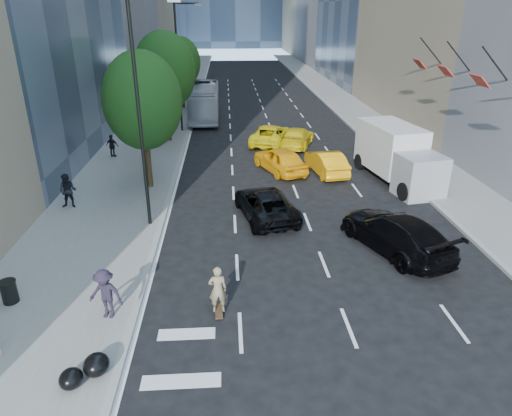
{
  "coord_description": "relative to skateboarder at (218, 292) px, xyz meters",
  "views": [
    {
      "loc": [
        -2.75,
        -15.72,
        9.42
      ],
      "look_at": [
        -1.61,
        2.16,
        1.6
      ],
      "focal_mm": 32.0,
      "sensor_mm": 36.0,
      "label": 1
    }
  ],
  "objects": [
    {
      "name": "sidewalk_right",
      "position": [
        13.2,
        33.0,
        -0.77
      ],
      "size": [
        4.0,
        120.0,
        0.15
      ],
      "primitive_type": "cube",
      "color": "slate",
      "rests_on": "ground"
    },
    {
      "name": "black_sedan_mercedes",
      "position": [
        7.4,
        4.0,
        -0.03
      ],
      "size": [
        4.18,
        6.07,
        1.63
      ],
      "primitive_type": "imported",
      "rotation": [
        0.0,
        0.0,
        3.52
      ],
      "color": "black",
      "rests_on": "ground"
    },
    {
      "name": "trash_can",
      "position": [
        -7.15,
        0.93,
        -0.3
      ],
      "size": [
        0.53,
        0.53,
        0.79
      ],
      "primitive_type": "cylinder",
      "color": "black",
      "rests_on": "sidewalk_left"
    },
    {
      "name": "skateboarder",
      "position": [
        0.0,
        0.0,
        0.0
      ],
      "size": [
        0.65,
        0.45,
        1.69
      ],
      "primitive_type": "imported",
      "rotation": [
        0.0,
        0.0,
        3.21
      ],
      "color": "#807250",
      "rests_on": "ground"
    },
    {
      "name": "taxi_a",
      "position": [
        3.7,
        14.5,
        -0.06
      ],
      "size": [
        3.43,
        5.0,
        1.58
      ],
      "primitive_type": "imported",
      "rotation": [
        0.0,
        0.0,
        3.52
      ],
      "color": "#FCAD0D",
      "rests_on": "ground"
    },
    {
      "name": "pedestrian_b",
      "position": [
        -7.38,
        17.88,
        0.07
      ],
      "size": [
        0.98,
        0.63,
        1.54
      ],
      "primitive_type": "imported",
      "rotation": [
        0.0,
        0.0,
        2.84
      ],
      "color": "black",
      "rests_on": "sidewalk_left"
    },
    {
      "name": "facade_flags",
      "position": [
        13.84,
        13.0,
        5.34
      ],
      "size": [
        1.85,
        13.3,
        2.05
      ],
      "color": "black",
      "rests_on": "ground"
    },
    {
      "name": "garbage_bags",
      "position": [
        -3.54,
        -2.88,
        -0.41
      ],
      "size": [
        1.22,
        1.18,
        0.61
      ],
      "color": "black",
      "rests_on": "sidewalk_left"
    },
    {
      "name": "ground",
      "position": [
        3.2,
        3.0,
        -0.85
      ],
      "size": [
        160.0,
        160.0,
        0.0
      ],
      "primitive_type": "plane",
      "color": "black",
      "rests_on": "ground"
    },
    {
      "name": "taxi_b",
      "position": [
        6.54,
        14.01,
        -0.12
      ],
      "size": [
        2.13,
        4.56,
        1.44
      ],
      "primitive_type": "imported",
      "rotation": [
        0.0,
        0.0,
        3.28
      ],
      "color": "#EF9F0C",
      "rests_on": "ground"
    },
    {
      "name": "pedestrian_a",
      "position": [
        -7.64,
        9.2,
        0.19
      ],
      "size": [
        0.9,
        0.73,
        1.78
      ],
      "primitive_type": "imported",
      "rotation": [
        0.0,
        0.0,
        -0.06
      ],
      "color": "black",
      "rests_on": "sidewalk_left"
    },
    {
      "name": "black_sedan_lincoln",
      "position": [
        2.21,
        7.69,
        -0.16
      ],
      "size": [
        3.25,
        5.3,
        1.37
      ],
      "primitive_type": "imported",
      "rotation": [
        0.0,
        0.0,
        3.35
      ],
      "color": "black",
      "rests_on": "ground"
    },
    {
      "name": "lamp_far",
      "position": [
        -3.12,
        25.0,
        4.97
      ],
      "size": [
        2.13,
        0.22,
        10.0
      ],
      "color": "black",
      "rests_on": "sidewalk_left"
    },
    {
      "name": "city_bus",
      "position": [
        -1.6,
        30.6,
        0.66
      ],
      "size": [
        2.59,
        10.82,
        3.01
      ],
      "primitive_type": "imported",
      "rotation": [
        0.0,
        0.0,
        0.01
      ],
      "color": "silver",
      "rests_on": "ground"
    },
    {
      "name": "tree_near",
      "position": [
        -4.0,
        12.0,
        4.12
      ],
      "size": [
        4.2,
        4.2,
        7.46
      ],
      "color": "#2F2312",
      "rests_on": "sidewalk_left"
    },
    {
      "name": "lamp_near",
      "position": [
        -3.12,
        7.0,
        4.97
      ],
      "size": [
        2.13,
        0.22,
        10.0
      ],
      "color": "black",
      "rests_on": "sidewalk_left"
    },
    {
      "name": "taxi_d",
      "position": [
        5.63,
        20.21,
        -0.15
      ],
      "size": [
        3.43,
        5.19,
        1.4
      ],
      "primitive_type": "imported",
      "rotation": [
        0.0,
        0.0,
        2.81
      ],
      "color": "yellow",
      "rests_on": "ground"
    },
    {
      "name": "pedestrian_c",
      "position": [
        -3.6,
        -0.12,
        0.18
      ],
      "size": [
        1.26,
        0.91,
        1.75
      ],
      "primitive_type": "imported",
      "rotation": [
        0.0,
        0.0,
        -0.25
      ],
      "color": "black",
      "rests_on": "sidewalk_left"
    },
    {
      "name": "box_truck",
      "position": [
        10.35,
        12.39,
        0.78
      ],
      "size": [
        3.54,
        7.01,
        3.2
      ],
      "rotation": [
        0.0,
        0.0,
        0.18
      ],
      "color": "silver",
      "rests_on": "ground"
    },
    {
      "name": "tree_mid",
      "position": [
        -4.0,
        22.0,
        4.47
      ],
      "size": [
        4.5,
        4.5,
        7.99
      ],
      "color": "#2F2312",
      "rests_on": "sidewalk_left"
    },
    {
      "name": "taxi_c",
      "position": [
        3.7,
        21.0,
        -0.12
      ],
      "size": [
        3.81,
        5.71,
        1.46
      ],
      "primitive_type": "imported",
      "rotation": [
        0.0,
        0.0,
        2.85
      ],
      "color": "yellow",
      "rests_on": "ground"
    },
    {
      "name": "tree_far",
      "position": [
        -4.0,
        35.0,
        3.78
      ],
      "size": [
        3.9,
        3.9,
        6.92
      ],
      "color": "#2F2312",
      "rests_on": "sidewalk_left"
    },
    {
      "name": "sidewalk_left",
      "position": [
        -5.8,
        33.0,
        -0.77
      ],
      "size": [
        6.0,
        120.0,
        0.15
      ],
      "primitive_type": "cube",
      "color": "slate",
      "rests_on": "ground"
    },
    {
      "name": "traffic_signal",
      "position": [
        -3.2,
        43.0,
        3.39
      ],
      "size": [
        2.48,
        0.53,
        5.2
      ],
      "color": "black",
      "rests_on": "sidewalk_left"
    }
  ]
}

